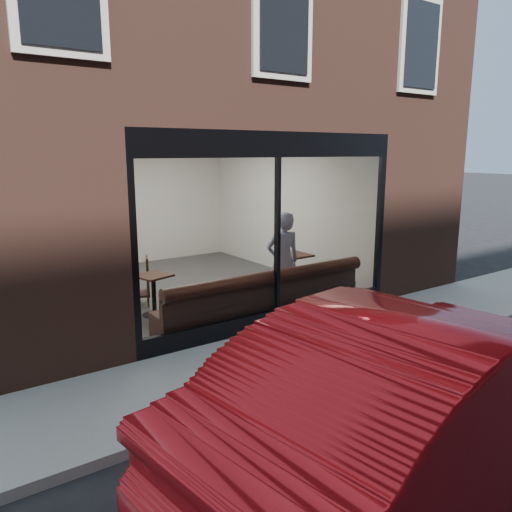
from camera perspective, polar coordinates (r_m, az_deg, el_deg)
ground at (r=7.11m, az=12.70°, el=-12.43°), size 120.00×120.00×0.00m
sidewalk_near at (r=7.75m, az=7.16°, el=-10.07°), size 40.00×2.00×0.01m
kerb_near at (r=7.06m, az=13.02°, el=-12.11°), size 40.00×0.10×0.12m
host_building_pier_right at (r=15.07m, az=-0.02°, el=6.95°), size 2.50×12.00×3.20m
host_building_backfill at (r=16.10m, az=-17.46°, el=6.73°), size 5.00×6.00×3.20m
cafe_floor at (r=10.88m, az=-7.13°, el=-3.53°), size 6.00×6.00×0.00m
cafe_ceiling at (r=10.50m, az=-7.59°, el=13.40°), size 6.00×6.00×0.00m
cafe_wall_back at (r=13.28m, az=-13.43°, el=5.96°), size 5.00×0.00×5.00m
cafe_wall_left at (r=9.68m, az=-20.51°, el=3.45°), size 0.00×6.00×6.00m
cafe_wall_right at (r=11.93m, az=3.32°, el=5.63°), size 0.00×6.00×6.00m
storefront_kick at (r=8.46m, az=2.37°, el=-7.06°), size 5.00×0.10×0.30m
storefront_header at (r=8.00m, az=2.55°, el=12.63°), size 5.00×0.10×0.40m
storefront_mullion at (r=8.11m, az=2.46°, el=2.34°), size 0.06×0.10×2.50m
storefront_glass at (r=8.09m, az=2.59°, el=2.31°), size 4.80×0.00×4.80m
banquette at (r=8.74m, az=0.78°, el=-5.90°), size 4.00×0.55×0.45m
person at (r=9.15m, az=3.09°, el=-0.63°), size 0.74×0.55×1.83m
cafe_table_left at (r=9.00m, az=-11.68°, el=-2.22°), size 0.67×0.67×0.04m
cafe_table_right at (r=10.58m, az=4.34°, el=0.10°), size 0.64×0.64×0.04m
cafe_chair_left at (r=9.75m, az=-13.32°, el=-4.24°), size 0.57×0.57×0.04m
cafe_chair_right at (r=10.23m, az=1.95°, el=-3.17°), size 0.52×0.52×0.04m
wall_poster at (r=9.83m, az=-20.48°, el=3.27°), size 0.02×0.58×0.77m
parked_car at (r=4.74m, az=18.65°, el=-14.70°), size 5.17×2.41×1.64m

